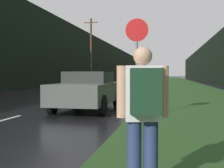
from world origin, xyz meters
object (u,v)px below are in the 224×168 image
(car_passing_near, at_px, (88,90))
(delivery_truck, at_px, (146,73))
(hitchhiker_with_backpack, at_px, (143,111))
(stop_sign, at_px, (137,57))
(car_passing_far, at_px, (139,80))

(car_passing_near, bearing_deg, delivery_truck, -87.19)
(hitchhiker_with_backpack, bearing_deg, delivery_truck, 80.46)
(car_passing_near, bearing_deg, stop_sign, 141.34)
(hitchhiker_with_backpack, bearing_deg, car_passing_far, 82.06)
(hitchhiker_with_backpack, relative_size, car_passing_near, 0.39)
(hitchhiker_with_backpack, relative_size, delivery_truck, 0.21)
(car_passing_near, bearing_deg, car_passing_far, -90.00)
(car_passing_far, bearing_deg, car_passing_near, 90.00)
(car_passing_far, distance_m, delivery_truck, 54.95)
(car_passing_far, xyz_separation_m, delivery_truck, (-3.59, 54.82, 1.14))
(car_passing_far, bearing_deg, stop_sign, 95.84)
(stop_sign, distance_m, delivery_truck, 75.18)
(hitchhiker_with_backpack, distance_m, delivery_truck, 80.87)
(stop_sign, distance_m, car_passing_near, 2.88)
(hitchhiker_with_backpack, distance_m, car_passing_near, 7.80)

